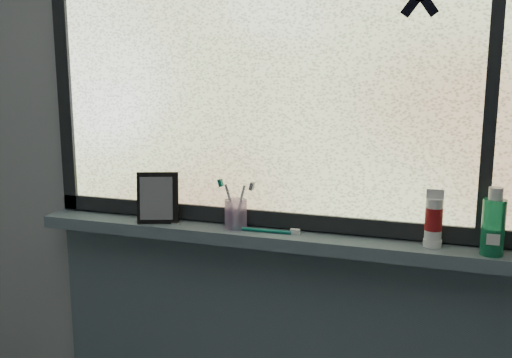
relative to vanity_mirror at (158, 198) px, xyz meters
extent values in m
cube|color=#9EA3A8|center=(0.39, 0.09, 0.15)|extent=(3.00, 0.01, 2.50)
cube|color=slate|center=(0.39, 0.02, -0.10)|extent=(1.62, 0.14, 0.04)
cube|color=silver|center=(0.39, 0.07, 0.43)|extent=(1.50, 0.01, 1.00)
cube|color=black|center=(0.39, 0.06, -0.05)|extent=(1.60, 0.03, 0.05)
cube|color=black|center=(-0.38, 0.06, 0.43)|extent=(0.05, 0.03, 1.10)
cube|color=black|center=(0.99, 0.06, 0.43)|extent=(0.03, 0.03, 1.00)
cube|color=black|center=(0.00, 0.00, 0.00)|extent=(0.15, 0.11, 0.17)
cylinder|color=#CBA6DC|center=(0.27, 0.02, -0.04)|extent=(0.08, 0.08, 0.09)
cylinder|color=#1E9D64|center=(1.02, -0.01, 0.01)|extent=(0.08, 0.08, 0.15)
cylinder|color=silver|center=(0.86, 0.02, 0.00)|extent=(0.05, 0.05, 0.12)
camera|label=1|loc=(0.89, -1.62, 0.41)|focal=40.00mm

